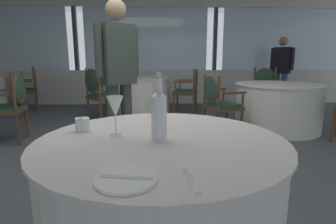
% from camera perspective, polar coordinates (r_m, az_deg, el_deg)
% --- Properties ---
extents(ground_plane, '(14.14, 14.14, 0.00)m').
position_cam_1_polar(ground_plane, '(3.05, -7.08, -10.37)').
color(ground_plane, '#4C5156').
extents(window_wall_far, '(10.88, 0.14, 2.60)m').
position_cam_1_polar(window_wall_far, '(6.69, -4.71, 10.74)').
color(window_wall_far, beige).
rests_on(window_wall_far, ground_plane).
extents(foreground_table, '(1.24, 1.24, 0.74)m').
position_cam_1_polar(foreground_table, '(1.47, -1.41, -19.65)').
color(foreground_table, white).
rests_on(foreground_table, ground_plane).
extents(side_plate, '(0.21, 0.21, 0.01)m').
position_cam_1_polar(side_plate, '(0.89, -9.10, -14.19)').
color(side_plate, white).
rests_on(side_plate, foreground_table).
extents(butter_knife, '(0.18, 0.05, 0.00)m').
position_cam_1_polar(butter_knife, '(0.89, -9.11, -13.89)').
color(butter_knife, silver).
rests_on(butter_knife, foreground_table).
extents(dinner_fork, '(0.04, 0.18, 0.00)m').
position_cam_1_polar(dinner_fork, '(0.88, 5.10, -14.53)').
color(dinner_fork, silver).
rests_on(dinner_fork, foreground_table).
extents(water_bottle, '(0.08, 0.08, 0.33)m').
position_cam_1_polar(water_bottle, '(1.27, -1.97, -0.25)').
color(water_bottle, white).
rests_on(water_bottle, foreground_table).
extents(wine_glass, '(0.09, 0.09, 0.21)m').
position_cam_1_polar(wine_glass, '(1.35, -11.42, 1.03)').
color(wine_glass, white).
rests_on(wine_glass, foreground_table).
extents(water_tumbler, '(0.08, 0.08, 0.07)m').
position_cam_1_polar(water_tumbler, '(1.52, -18.11, -2.55)').
color(water_tumbler, white).
rests_on(water_tumbler, foreground_table).
extents(background_table_0, '(1.36, 1.36, 0.74)m').
position_cam_1_polar(background_table_0, '(4.58, 22.68, 1.07)').
color(background_table_0, white).
rests_on(background_table_0, ground_plane).
extents(dining_chair_0_0, '(0.58, 0.62, 0.90)m').
position_cam_1_polar(dining_chair_0_0, '(3.90, 10.89, 2.42)').
color(dining_chair_0_0, brown).
rests_on(dining_chair_0_0, ground_plane).
extents(dining_chair_0_2, '(0.60, 0.55, 0.96)m').
position_cam_1_polar(dining_chair_0_2, '(5.63, 20.37, 4.93)').
color(dining_chair_0_2, brown).
rests_on(dining_chair_0_2, ground_plane).
extents(dining_chair_1_2, '(0.53, 0.59, 0.96)m').
position_cam_1_polar(dining_chair_1_2, '(4.12, -31.00, 1.95)').
color(dining_chair_1_2, brown).
rests_on(dining_chair_1_2, ground_plane).
extents(background_table_2, '(1.24, 1.24, 0.74)m').
position_cam_1_polar(background_table_2, '(5.66, -5.88, 3.73)').
color(background_table_2, white).
rests_on(background_table_2, ground_plane).
extents(dining_chair_2_0, '(0.66, 0.66, 0.97)m').
position_cam_1_polar(dining_chair_2_0, '(5.00, -14.93, 4.57)').
color(dining_chair_2_0, brown).
rests_on(dining_chair_2_0, ground_plane).
extents(dining_chair_2_1, '(0.56, 0.61, 0.93)m').
position_cam_1_polar(dining_chair_2_1, '(5.41, 4.69, 5.29)').
color(dining_chair_2_1, brown).
rests_on(dining_chair_2_1, ground_plane).
extents(dining_chair_2_2, '(0.61, 0.57, 0.92)m').
position_cam_1_polar(dining_chair_2_2, '(6.65, -7.79, 6.36)').
color(dining_chair_2_2, brown).
rests_on(dining_chair_2_2, ground_plane).
extents(dining_chair_3_2, '(0.60, 0.63, 0.96)m').
position_cam_1_polar(dining_chair_3_2, '(6.53, -27.95, 5.07)').
color(dining_chair_3_2, brown).
rests_on(dining_chair_3_2, ground_plane).
extents(diner_person_0, '(0.41, 0.39, 1.63)m').
position_cam_1_polar(diner_person_0, '(6.72, 23.45, 8.82)').
color(diner_person_0, '#334770').
rests_on(diner_person_0, ground_plane).
extents(diner_person_1, '(0.43, 0.38, 1.75)m').
position_cam_1_polar(diner_person_1, '(2.97, -10.80, 8.83)').
color(diner_person_1, '#424C42').
rests_on(diner_person_1, ground_plane).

